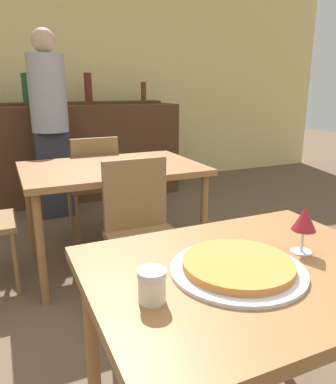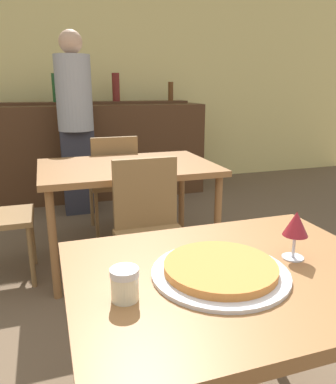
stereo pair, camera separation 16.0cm
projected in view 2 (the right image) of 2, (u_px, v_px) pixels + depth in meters
wall_back at (82, 74)px, 4.56m from camera, size 8.00×0.05×2.80m
dining_table_near at (231, 296)px, 1.15m from camera, size 0.98×0.76×0.73m
dining_table_far at (128, 175)px, 2.63m from camera, size 1.20×0.83×0.73m
bar_counter at (92, 152)px, 4.34m from camera, size 2.60×0.56×1.06m
bar_back_shelf at (88, 99)px, 4.31m from camera, size 2.39×0.24×0.35m
chair_far_side_front at (150, 224)px, 2.14m from camera, size 0.40×0.40×0.87m
chair_far_side_back at (114, 178)px, 3.21m from camera, size 0.40×0.40×0.87m
pizza_tray at (220, 270)px, 1.10m from camera, size 0.41×0.41×0.04m
cheese_shaker at (125, 284)px, 0.96m from camera, size 0.08×0.08×0.09m
person_standing at (76, 118)px, 3.63m from camera, size 0.34×0.34×1.76m
wine_glass at (296, 225)px, 1.18m from camera, size 0.08×0.08×0.16m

